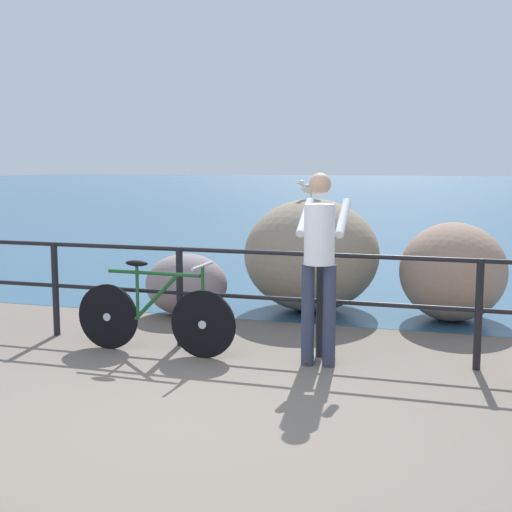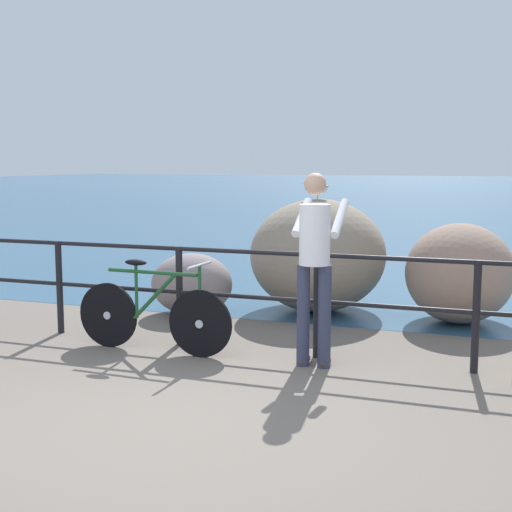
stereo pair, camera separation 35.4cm
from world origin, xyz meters
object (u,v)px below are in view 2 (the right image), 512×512
Objects in this scene: seagull at (317,188)px; person_at_railing at (315,260)px; bicycle at (153,313)px; breakwater_boulder_right at (460,273)px; breakwater_boulder_left at (192,284)px; breakwater_boulder_main at (318,255)px.

person_at_railing is at bearing 99.10° from seagull.
person_at_railing reaches higher than seagull.
bicycle is 1.16× the size of breakwater_boulder_right.
bicycle reaches higher than breakwater_boulder_left.
breakwater_boulder_right reaches higher than bicycle.
breakwater_boulder_left is at bearing 48.84° from person_at_railing.
breakwater_boulder_right is at bearing -2.29° from breakwater_boulder_main.
breakwater_boulder_right is at bearing 12.14° from breakwater_boulder_left.
seagull is (-1.75, 0.07, 0.97)m from breakwater_boulder_right.
person_at_railing is at bearing -39.35° from breakwater_boulder_left.
breakwater_boulder_main is at bearing 12.30° from person_at_railing.
bicycle is 1.76m from breakwater_boulder_left.
seagull is at bearing 177.61° from breakwater_boulder_right.
breakwater_boulder_main is (1.03, 2.47, 0.32)m from bicycle.
bicycle is 1.74m from person_at_railing.
seagull is at bearing 69.63° from bicycle.
person_at_railing reaches higher than breakwater_boulder_left.
breakwater_boulder_main is 1.63m from breakwater_boulder_left.
person_at_railing is 2.67m from breakwater_boulder_left.
breakwater_boulder_right is at bearing 42.77° from bicycle.
seagull is at bearing 12.73° from person_at_railing.
breakwater_boulder_right is 4.32× the size of seagull.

